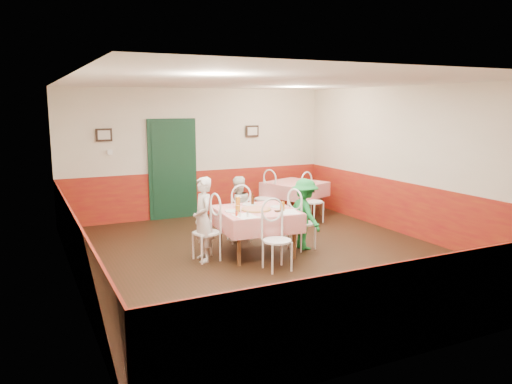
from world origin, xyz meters
name	(u,v)px	position (x,y,z in m)	size (l,w,h in m)	color
floor	(271,257)	(0.00, 0.00, 0.00)	(7.00, 7.00, 0.00)	black
ceiling	(272,82)	(0.00, 0.00, 2.80)	(7.00, 7.00, 0.00)	white
back_wall	(198,153)	(0.00, 3.50, 1.40)	(6.00, 0.10, 2.80)	beige
front_wall	(439,216)	(0.00, -3.50, 1.40)	(6.00, 0.10, 2.80)	beige
left_wall	(71,185)	(-3.00, 0.00, 1.40)	(0.10, 7.00, 2.80)	beige
right_wall	(416,163)	(3.00, 0.00, 1.40)	(0.10, 7.00, 2.80)	beige
wainscot_back	(199,193)	(0.00, 3.48, 0.50)	(6.00, 0.03, 1.00)	maroon
wainscot_front	(432,304)	(0.00, -3.48, 0.50)	(6.00, 0.03, 1.00)	maroon
wainscot_left	(76,250)	(-2.98, 0.00, 0.50)	(0.03, 7.00, 1.00)	maroon
wainscot_right	(412,210)	(2.98, 0.00, 0.50)	(0.03, 7.00, 1.00)	maroon
door	(173,170)	(-0.60, 3.45, 1.05)	(0.96, 0.06, 2.10)	black
picture_left	(104,135)	(-2.00, 3.45, 1.85)	(0.32, 0.03, 0.26)	black
picture_right	(252,131)	(1.30, 3.45, 1.85)	(0.32, 0.03, 0.26)	black
thermostat	(110,152)	(-1.90, 3.45, 1.50)	(0.10, 0.03, 0.10)	white
main_table	(256,232)	(-0.15, 0.25, 0.38)	(1.22, 1.22, 0.77)	red
second_table	(295,199)	(1.88, 2.48, 0.38)	(1.12, 1.12, 0.77)	red
chair_left	(206,233)	(-1.00, 0.30, 0.45)	(0.42, 0.42, 0.90)	white
chair_right	(302,223)	(0.70, 0.19, 0.45)	(0.42, 0.42, 0.90)	white
chair_far	(238,217)	(-0.09, 1.09, 0.45)	(0.42, 0.42, 0.90)	white
chair_near	(277,241)	(-0.20, -0.60, 0.45)	(0.42, 0.42, 0.90)	white
chair_second_a	(264,199)	(1.13, 2.48, 0.45)	(0.42, 0.42, 0.90)	white
chair_second_b	(313,202)	(1.88, 1.73, 0.45)	(0.42, 0.42, 0.90)	white
pizza	(256,209)	(-0.17, 0.19, 0.78)	(0.47, 0.47, 0.03)	#B74723
plate_left	(233,211)	(-0.55, 0.26, 0.77)	(0.25, 0.25, 0.01)	white
plate_right	(278,207)	(0.26, 0.24, 0.77)	(0.25, 0.25, 0.01)	white
plate_far	(249,204)	(-0.09, 0.64, 0.77)	(0.25, 0.25, 0.01)	white
glass_a	(238,210)	(-0.56, 0.05, 0.83)	(0.07, 0.07, 0.14)	#BF7219
glass_b	(282,206)	(0.20, -0.02, 0.83)	(0.08, 0.08, 0.14)	#BF7219
glass_c	(238,201)	(-0.28, 0.68, 0.83)	(0.08, 0.08, 0.14)	#BF7219
beer_bottle	(253,199)	(-0.04, 0.61, 0.86)	(0.05, 0.05, 0.20)	#381C0A
shaker_a	(240,214)	(-0.61, -0.14, 0.81)	(0.04, 0.04, 0.09)	silver
shaker_b	(248,214)	(-0.51, -0.21, 0.81)	(0.04, 0.04, 0.09)	silver
shaker_c	(237,213)	(-0.63, -0.07, 0.81)	(0.04, 0.04, 0.09)	#B23319
menu_left	(246,216)	(-0.51, -0.13, 0.76)	(0.30, 0.40, 0.00)	white
menu_right	(288,212)	(0.23, -0.15, 0.76)	(0.30, 0.40, 0.00)	white
wallet	(279,211)	(0.10, -0.07, 0.77)	(0.11, 0.09, 0.02)	black
diner_left	(203,219)	(-1.05, 0.31, 0.67)	(0.49, 0.32, 1.34)	gray
diner_far	(237,209)	(-0.09, 1.14, 0.59)	(0.58, 0.45, 1.19)	gray
diner_right	(305,214)	(0.75, 0.19, 0.61)	(0.79, 0.45, 1.22)	gray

